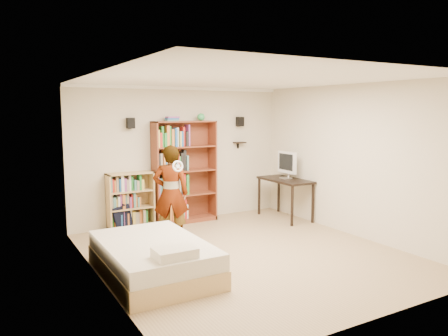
{
  "coord_description": "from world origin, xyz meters",
  "views": [
    {
      "loc": [
        -3.59,
        -5.55,
        2.23
      ],
      "look_at": [
        -0.07,
        0.6,
        1.3
      ],
      "focal_mm": 35.0,
      "sensor_mm": 36.0,
      "label": 1
    }
  ],
  "objects_px": {
    "tall_bookshelf": "(185,172)",
    "person": "(171,193)",
    "computer_desk": "(285,199)",
    "low_bookshelf": "(131,201)",
    "daybed": "(153,254)"
  },
  "relations": [
    {
      "from": "low_bookshelf",
      "to": "person",
      "type": "xyz_separation_m",
      "value": [
        0.37,
        -1.08,
        0.29
      ]
    },
    {
      "from": "daybed",
      "to": "low_bookshelf",
      "type": "bearing_deg",
      "value": 79.03
    },
    {
      "from": "person",
      "to": "low_bookshelf",
      "type": "bearing_deg",
      "value": -46.4
    },
    {
      "from": "tall_bookshelf",
      "to": "computer_desk",
      "type": "height_order",
      "value": "tall_bookshelf"
    },
    {
      "from": "person",
      "to": "tall_bookshelf",
      "type": "bearing_deg",
      "value": -100.2
    },
    {
      "from": "tall_bookshelf",
      "to": "computer_desk",
      "type": "bearing_deg",
      "value": -21.84
    },
    {
      "from": "person",
      "to": "computer_desk",
      "type": "bearing_deg",
      "value": -148.86
    },
    {
      "from": "computer_desk",
      "to": "person",
      "type": "relative_size",
      "value": 0.74
    },
    {
      "from": "tall_bookshelf",
      "to": "daybed",
      "type": "height_order",
      "value": "tall_bookshelf"
    },
    {
      "from": "low_bookshelf",
      "to": "computer_desk",
      "type": "xyz_separation_m",
      "value": [
        3.04,
        -0.8,
        -0.12
      ]
    },
    {
      "from": "computer_desk",
      "to": "daybed",
      "type": "bearing_deg",
      "value": -154.91
    },
    {
      "from": "tall_bookshelf",
      "to": "person",
      "type": "bearing_deg",
      "value": -125.16
    },
    {
      "from": "daybed",
      "to": "computer_desk",
      "type": "bearing_deg",
      "value": 25.09
    },
    {
      "from": "low_bookshelf",
      "to": "daybed",
      "type": "relative_size",
      "value": 0.54
    },
    {
      "from": "tall_bookshelf",
      "to": "person",
      "type": "xyz_separation_m",
      "value": [
        -0.75,
        -1.06,
        -0.19
      ]
    }
  ]
}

